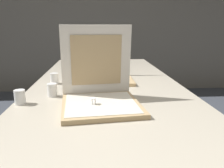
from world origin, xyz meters
TOP-DOWN VIEW (x-y plane):
  - wall_back at (0.00, 3.32)m, footprint 10.00×0.10m
  - table at (0.00, 0.69)m, footprint 0.99×2.49m
  - pizza_box_front at (-0.05, 0.31)m, footprint 0.41×0.41m
  - pizza_box_middle at (0.00, 0.88)m, footprint 0.37×0.43m
  - cup_white_near_left at (-0.45, 0.35)m, footprint 0.05×0.05m
  - cup_white_far at (-0.21, 1.12)m, footprint 0.05×0.05m
  - cup_white_near_center at (-0.32, 0.48)m, footprint 0.05×0.05m
  - cup_white_mid at (-0.36, 0.77)m, footprint 0.05×0.05m

SIDE VIEW (x-z plane):
  - table at x=0.00m, z-range 0.33..1.08m
  - cup_white_near_left at x=-0.45m, z-range 0.75..0.82m
  - cup_white_far at x=-0.21m, z-range 0.75..0.82m
  - cup_white_near_center at x=-0.32m, z-range 0.75..0.82m
  - cup_white_mid at x=-0.36m, z-range 0.75..0.82m
  - pizza_box_middle at x=0.00m, z-range 0.61..1.00m
  - pizza_box_front at x=-0.05m, z-range 0.61..1.00m
  - wall_back at x=0.00m, z-range 0.00..2.60m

